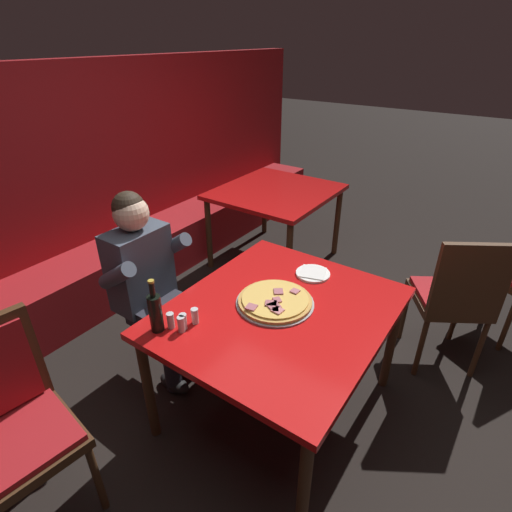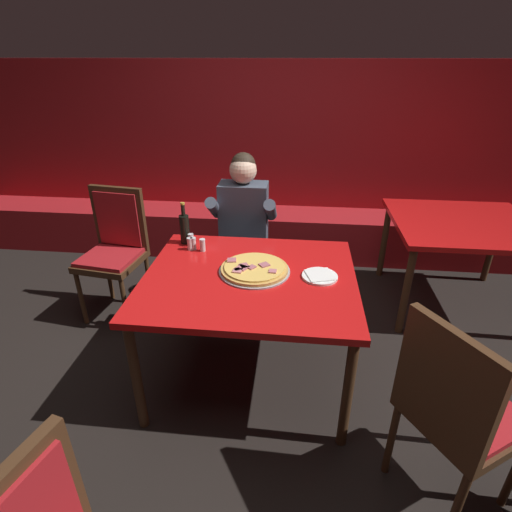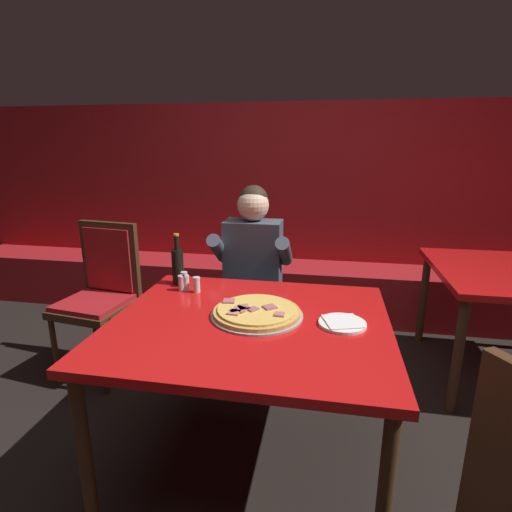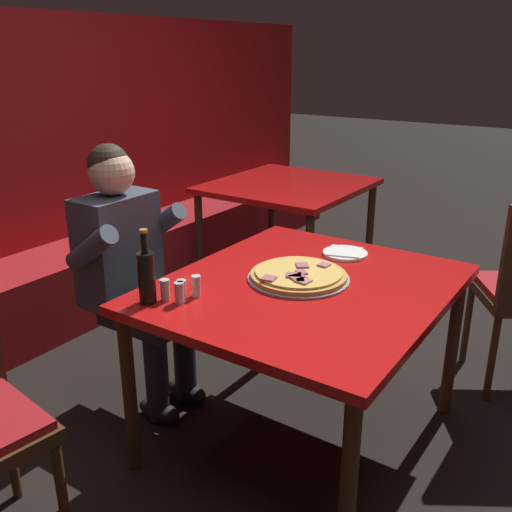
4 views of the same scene
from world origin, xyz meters
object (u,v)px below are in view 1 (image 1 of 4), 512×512
object	(u,v)px
shaker_oregano	(171,321)
diner_seated_blue_shirt	(151,282)
shaker_red_pepper_flakes	(183,322)
shaker_black_pepper	(195,317)
background_dining_table	(276,198)
pizza	(275,301)
main_dining_table	(280,320)
shaker_parmesan	(181,325)
dining_chair_side_aisle	(456,294)
beer_bottle	(155,312)
dining_chair_far_left	(9,417)
plate_white_paper	(313,273)

from	to	relation	value
shaker_oregano	diner_seated_blue_shirt	size ratio (longest dim) A/B	0.07
diner_seated_blue_shirt	shaker_red_pepper_flakes	bearing A→B (deg)	-115.41
shaker_black_pepper	background_dining_table	xyz separation A→B (m)	(1.93, 0.74, -0.12)
shaker_red_pepper_flakes	background_dining_table	world-z (taller)	shaker_red_pepper_flakes
pizza	main_dining_table	bearing A→B (deg)	-114.75
shaker_parmesan	diner_seated_blue_shirt	distance (m)	0.62
dining_chair_side_aisle	background_dining_table	bearing A→B (deg)	70.94
shaker_oregano	shaker_red_pepper_flakes	xyz separation A→B (m)	(0.03, -0.06, 0.00)
beer_bottle	dining_chair_far_left	xyz separation A→B (m)	(-0.66, 0.26, -0.28)
main_dining_table	plate_white_paper	xyz separation A→B (m)	(0.41, 0.02, 0.08)
shaker_parmesan	shaker_black_pepper	size ratio (longest dim) A/B	1.00
pizza	shaker_oregano	xyz separation A→B (m)	(-0.47, 0.32, 0.02)
pizza	shaker_red_pepper_flakes	xyz separation A→B (m)	(-0.44, 0.26, 0.02)
beer_bottle	dining_chair_far_left	world-z (taller)	beer_bottle
pizza	background_dining_table	world-z (taller)	pizza
plate_white_paper	dining_chair_far_left	distance (m)	1.70
shaker_red_pepper_flakes	diner_seated_blue_shirt	size ratio (longest dim) A/B	0.07
diner_seated_blue_shirt	dining_chair_far_left	world-z (taller)	diner_seated_blue_shirt
beer_bottle	shaker_black_pepper	bearing A→B (deg)	-38.04
background_dining_table	pizza	bearing A→B (deg)	-147.79
plate_white_paper	shaker_parmesan	bearing A→B (deg)	161.55
shaker_oregano	shaker_parmesan	bearing A→B (deg)	-82.03
plate_white_paper	shaker_parmesan	world-z (taller)	shaker_parmesan
shaker_parmesan	shaker_red_pepper_flakes	bearing A→B (deg)	18.62
shaker_oregano	background_dining_table	xyz separation A→B (m)	(2.03, 0.66, -0.12)
beer_bottle	shaker_oregano	bearing A→B (deg)	-39.63
shaker_oregano	diner_seated_blue_shirt	distance (m)	0.57
shaker_black_pepper	beer_bottle	bearing A→B (deg)	141.96
pizza	shaker_black_pepper	xyz separation A→B (m)	(-0.37, 0.25, 0.02)
shaker_red_pepper_flakes	dining_chair_side_aisle	distance (m)	1.75
pizza	diner_seated_blue_shirt	xyz separation A→B (m)	(-0.18, 0.80, -0.07)
plate_white_paper	shaker_black_pepper	size ratio (longest dim) A/B	2.44
main_dining_table	dining_chair_side_aisle	bearing A→B (deg)	-36.98
main_dining_table	background_dining_table	distance (m)	1.89
pizza	plate_white_paper	bearing A→B (deg)	-4.12
diner_seated_blue_shirt	dining_chair_far_left	bearing A→B (deg)	-169.73
pizza	dining_chair_side_aisle	distance (m)	1.24
plate_white_paper	shaker_black_pepper	world-z (taller)	shaker_black_pepper
plate_white_paper	background_dining_table	distance (m)	1.55
main_dining_table	beer_bottle	world-z (taller)	beer_bottle
shaker_parmesan	shaker_black_pepper	bearing A→B (deg)	-6.19
shaker_black_pepper	dining_chair_far_left	world-z (taller)	dining_chair_far_left
pizza	shaker_parmesan	xyz separation A→B (m)	(-0.46, 0.26, 0.02)
shaker_black_pepper	diner_seated_blue_shirt	distance (m)	0.59
shaker_oregano	background_dining_table	world-z (taller)	shaker_oregano
shaker_parmesan	background_dining_table	bearing A→B (deg)	19.79
shaker_oregano	shaker_black_pepper	bearing A→B (deg)	-37.18
main_dining_table	dining_chair_side_aisle	xyz separation A→B (m)	(0.97, -0.73, -0.09)
beer_bottle	diner_seated_blue_shirt	world-z (taller)	diner_seated_blue_shirt
plate_white_paper	dining_chair_side_aisle	size ratio (longest dim) A/B	0.21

